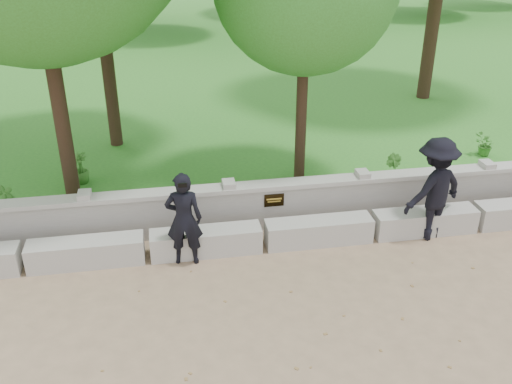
# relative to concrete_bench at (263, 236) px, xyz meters

# --- Properties ---
(ground) EXTENTS (80.00, 80.00, 0.00)m
(ground) POSITION_rel_concrete_bench_xyz_m (-0.00, -1.90, -0.22)
(ground) COLOR #927859
(ground) RESTS_ON ground
(lawn) EXTENTS (40.00, 22.00, 0.25)m
(lawn) POSITION_rel_concrete_bench_xyz_m (-0.00, 12.10, -0.10)
(lawn) COLOR #2C6925
(lawn) RESTS_ON ground
(concrete_bench) EXTENTS (11.90, 0.45, 0.45)m
(concrete_bench) POSITION_rel_concrete_bench_xyz_m (0.00, 0.00, 0.00)
(concrete_bench) COLOR #A8A59E
(concrete_bench) RESTS_ON ground
(parapet_wall) EXTENTS (12.50, 0.35, 0.90)m
(parapet_wall) POSITION_rel_concrete_bench_xyz_m (0.00, 0.70, 0.24)
(parapet_wall) COLOR #9D9B95
(parapet_wall) RESTS_ON ground
(man_main) EXTENTS (0.65, 0.58, 1.65)m
(man_main) POSITION_rel_concrete_bench_xyz_m (-1.36, -0.22, 0.60)
(man_main) COLOR black
(man_main) RESTS_ON ground
(visitor_mid) EXTENTS (1.40, 1.09, 1.90)m
(visitor_mid) POSITION_rel_concrete_bench_xyz_m (3.03, -0.12, 0.72)
(visitor_mid) COLOR black
(visitor_mid) RESTS_ON ground
(shrub_a) EXTENTS (0.40, 0.42, 0.66)m
(shrub_a) POSITION_rel_concrete_bench_xyz_m (-4.48, 1.40, 0.35)
(shrub_a) COLOR #366F26
(shrub_a) RESTS_ON lawn
(shrub_b) EXTENTS (0.40, 0.44, 0.67)m
(shrub_b) POSITION_rel_concrete_bench_xyz_m (2.96, 1.51, 0.36)
(shrub_b) COLOR #366F26
(shrub_b) RESTS_ON lawn
(shrub_c) EXTENTS (0.57, 0.53, 0.52)m
(shrub_c) POSITION_rel_concrete_bench_xyz_m (5.63, 2.61, 0.28)
(shrub_c) COLOR #366F26
(shrub_c) RESTS_ON lawn
(shrub_d) EXTENTS (0.49, 0.49, 0.65)m
(shrub_d) POSITION_rel_concrete_bench_xyz_m (-3.32, 2.72, 0.35)
(shrub_d) COLOR #366F26
(shrub_d) RESTS_ON lawn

